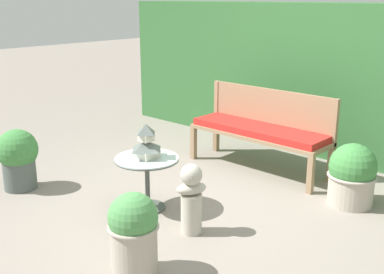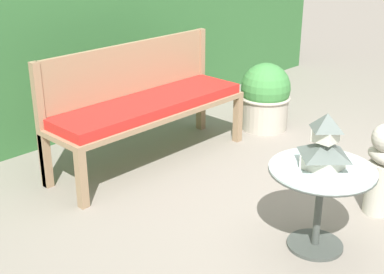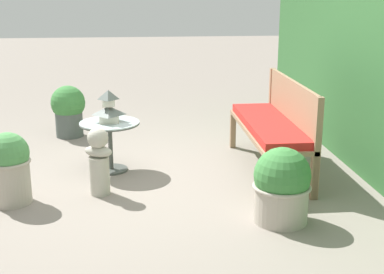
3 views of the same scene
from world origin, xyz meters
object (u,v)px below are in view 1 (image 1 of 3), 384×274
at_px(garden_bust, 191,198).
at_px(potted_plant_table_far, 18,157).
at_px(patio_table, 147,169).
at_px(potted_plant_path_edge, 134,233).
at_px(garden_bench, 258,133).
at_px(potted_plant_patio_mid, 352,175).
at_px(pagoda_birdhouse, 146,143).

xyz_separation_m(garden_bust, potted_plant_table_far, (-1.99, -0.50, 0.02)).
distance_m(patio_table, potted_plant_path_edge, 1.12).
height_order(garden_bench, potted_plant_path_edge, potted_plant_path_edge).
bearing_deg(potted_plant_patio_mid, garden_bench, 171.21).
bearing_deg(garden_bust, potted_plant_path_edge, -143.98).
relative_size(garden_bench, patio_table, 2.79).
height_order(patio_table, garden_bust, garden_bust).
height_order(patio_table, pagoda_birdhouse, pagoda_birdhouse).
distance_m(garden_bench, potted_plant_table_far, 2.63).
bearing_deg(garden_bench, garden_bust, -73.41).
relative_size(patio_table, garden_bust, 0.97).
distance_m(pagoda_birdhouse, potted_plant_path_edge, 1.17).
bearing_deg(patio_table, pagoda_birdhouse, -135.00).
xyz_separation_m(patio_table, potted_plant_path_edge, (0.76, -0.82, -0.07)).
distance_m(garden_bench, pagoda_birdhouse, 1.61).
distance_m(pagoda_birdhouse, garden_bust, 0.72).
bearing_deg(potted_plant_path_edge, pagoda_birdhouse, 132.94).
distance_m(potted_plant_patio_mid, potted_plant_path_edge, 2.30).
height_order(potted_plant_patio_mid, potted_plant_path_edge, potted_plant_path_edge).
bearing_deg(garden_bench, potted_plant_path_edge, -75.39).
relative_size(garden_bust, potted_plant_table_far, 0.97).
xyz_separation_m(patio_table, potted_plant_patio_mid, (1.37, 1.40, -0.10)).
bearing_deg(garden_bench, potted_plant_table_far, -124.60).
xyz_separation_m(garden_bench, garden_bust, (0.50, -1.66, -0.12)).
distance_m(pagoda_birdhouse, potted_plant_table_far, 1.50).
bearing_deg(pagoda_birdhouse, potted_plant_path_edge, -47.06).
distance_m(garden_bench, potted_plant_path_edge, 2.50).
bearing_deg(garden_bust, garden_bench, 42.55).
xyz_separation_m(garden_bench, patio_table, (-0.14, -1.59, -0.04)).
height_order(garden_bench, potted_plant_table_far, potted_plant_table_far).
bearing_deg(pagoda_birdhouse, garden_bust, -6.58).
bearing_deg(garden_bust, potted_plant_patio_mid, -0.52).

